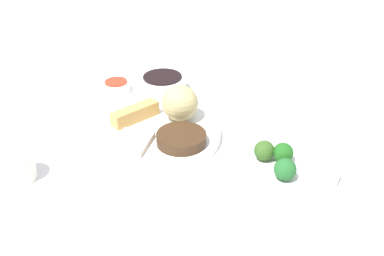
{
  "coord_description": "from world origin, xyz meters",
  "views": [
    {
      "loc": [
        0.06,
        -0.79,
        0.51
      ],
      "look_at": [
        0.06,
        -0.04,
        0.06
      ],
      "focal_mm": 42.45,
      "sensor_mm": 36.0,
      "label": 1
    }
  ],
  "objects_px": {
    "soy_sauce_bowl": "(162,84)",
    "sauce_ramekin_sweet_and_sour": "(115,87)",
    "teacup": "(17,167)",
    "main_plate": "(157,134)",
    "broccoli_plate": "(279,164)"
  },
  "relations": [
    {
      "from": "soy_sauce_bowl",
      "to": "sauce_ramekin_sweet_and_sour",
      "type": "distance_m",
      "value": 0.11
    },
    {
      "from": "sauce_ramekin_sweet_and_sour",
      "to": "teacup",
      "type": "height_order",
      "value": "teacup"
    },
    {
      "from": "sauce_ramekin_sweet_and_sour",
      "to": "teacup",
      "type": "xyz_separation_m",
      "value": [
        -0.12,
        -0.34,
        0.01
      ]
    },
    {
      "from": "soy_sauce_bowl",
      "to": "sauce_ramekin_sweet_and_sour",
      "type": "height_order",
      "value": "soy_sauce_bowl"
    },
    {
      "from": "soy_sauce_bowl",
      "to": "sauce_ramekin_sweet_and_sour",
      "type": "xyz_separation_m",
      "value": [
        -0.11,
        -0.0,
        -0.01
      ]
    },
    {
      "from": "sauce_ramekin_sweet_and_sour",
      "to": "main_plate",
      "type": "bearing_deg",
      "value": -61.58
    },
    {
      "from": "main_plate",
      "to": "sauce_ramekin_sweet_and_sour",
      "type": "distance_m",
      "value": 0.24
    },
    {
      "from": "main_plate",
      "to": "teacup",
      "type": "distance_m",
      "value": 0.27
    },
    {
      "from": "sauce_ramekin_sweet_and_sour",
      "to": "teacup",
      "type": "distance_m",
      "value": 0.36
    },
    {
      "from": "teacup",
      "to": "main_plate",
      "type": "bearing_deg",
      "value": 29.58
    },
    {
      "from": "soy_sauce_bowl",
      "to": "teacup",
      "type": "distance_m",
      "value": 0.42
    },
    {
      "from": "soy_sauce_bowl",
      "to": "sauce_ramekin_sweet_and_sour",
      "type": "bearing_deg",
      "value": -179.19
    },
    {
      "from": "main_plate",
      "to": "soy_sauce_bowl",
      "type": "xyz_separation_m",
      "value": [
        -0.0,
        0.21,
        0.01
      ]
    },
    {
      "from": "soy_sauce_bowl",
      "to": "broccoli_plate",
      "type": "bearing_deg",
      "value": -53.39
    },
    {
      "from": "soy_sauce_bowl",
      "to": "main_plate",
      "type": "bearing_deg",
      "value": -89.65
    }
  ]
}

